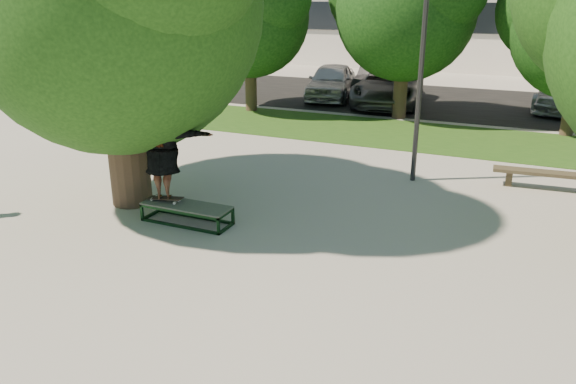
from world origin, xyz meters
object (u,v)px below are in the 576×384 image
at_px(bench, 558,176).
at_px(car_silver_b, 568,91).
at_px(grind_box, 187,214).
at_px(car_silver_a, 331,81).
at_px(car_grey, 389,86).
at_px(car_dark, 379,79).
at_px(lamppost, 423,46).

xyz_separation_m(bench, car_silver_b, (0.41, 10.58, 0.37)).
height_order(grind_box, car_silver_a, car_silver_a).
bearing_deg(car_grey, car_dark, 108.84).
bearing_deg(bench, lamppost, -174.29).
xyz_separation_m(bench, car_dark, (-7.02, 10.48, 0.39)).
relative_size(bench, car_dark, 0.62).
relative_size(lamppost, car_dark, 1.34).
bearing_deg(car_silver_a, bench, -56.18).
height_order(grind_box, car_silver_b, car_silver_b).
relative_size(bench, car_grey, 0.53).
xyz_separation_m(car_dark, car_grey, (0.85, -1.73, -0.00)).
relative_size(lamppost, grind_box, 3.39).
relative_size(bench, car_silver_b, 0.56).
xyz_separation_m(bench, car_grey, (-6.18, 8.75, 0.39)).
bearing_deg(lamppost, car_silver_a, 119.93).
relative_size(lamppost, car_grey, 1.14).
distance_m(bench, car_grey, 10.72).
relative_size(lamppost, car_silver_b, 1.22).
relative_size(car_dark, car_silver_b, 0.90).
bearing_deg(car_grey, grind_box, -99.35).
height_order(lamppost, car_dark, lamppost).
bearing_deg(car_dark, bench, -61.27).
height_order(car_grey, car_silver_b, car_grey).
relative_size(grind_box, bench, 0.64).
relative_size(grind_box, car_silver_b, 0.36).
distance_m(car_silver_a, car_grey, 2.58).
xyz_separation_m(car_grey, car_silver_b, (6.59, 1.83, -0.02)).
xyz_separation_m(car_silver_a, car_silver_b, (9.15, 1.49, -0.01)).
bearing_deg(car_silver_b, car_dark, -172.11).
relative_size(bench, car_silver_a, 0.65).
distance_m(lamppost, grind_box, 6.40).
height_order(lamppost, bench, lamppost).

